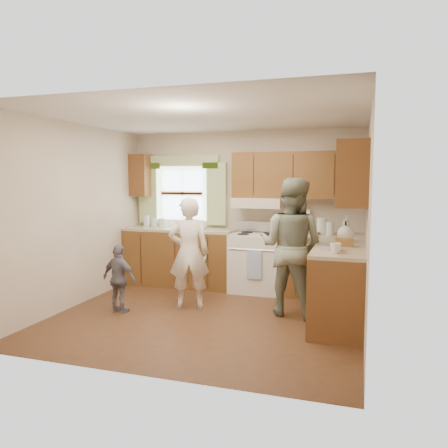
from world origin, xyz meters
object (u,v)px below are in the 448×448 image
(stove, at_px, (256,261))
(woman_right, at_px, (291,247))
(woman_left, at_px, (189,253))
(child, at_px, (119,279))

(stove, distance_m, woman_right, 1.28)
(woman_left, xyz_separation_m, child, (-0.79, -0.47, -0.31))
(woman_left, bearing_deg, child, 12.53)
(child, bearing_deg, stove, -121.45)
(stove, distance_m, woman_left, 1.34)
(stove, bearing_deg, woman_right, -55.34)
(woman_right, bearing_deg, stove, -41.65)
(stove, xyz_separation_m, woman_right, (0.69, -1.00, 0.41))
(woman_left, bearing_deg, woman_right, 167.15)
(child, bearing_deg, woman_right, -153.54)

